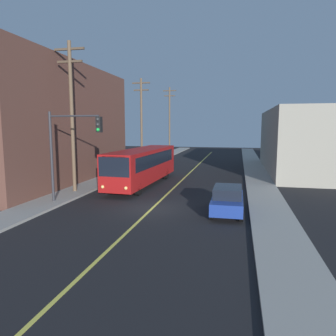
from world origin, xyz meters
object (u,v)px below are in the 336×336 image
Objects in this scene: traffic_signal_left_corner at (72,140)px; utility_pole_mid at (141,118)px; utility_pole_far at (170,118)px; utility_pole_near at (72,111)px; city_bus at (143,165)px; parked_car_blue at (227,200)px.

utility_pole_mid is at bearing 95.12° from traffic_signal_left_corner.
utility_pole_near is at bearing -90.34° from utility_pole_far.
utility_pole_near reaches higher than utility_pole_mid.
utility_pole_far is 37.30m from traffic_signal_left_corner.
traffic_signal_left_corner reaches higher than city_bus.
traffic_signal_left_corner is at bearing -179.99° from parked_car_blue.
utility_pole_far reaches higher than parked_car_blue.
utility_pole_mid is 0.94× the size of utility_pole_far.
utility_pole_near is 33.85m from utility_pole_far.
city_bus is 30.14m from utility_pole_far.
utility_pole_far is 1.99× the size of traffic_signal_left_corner.
utility_pole_near is (-4.26, -4.38, 4.52)m from city_bus.
parked_car_blue is 10.69m from traffic_signal_left_corner.
parked_car_blue is 13.54m from utility_pole_near.
utility_pole_far is at bearing 89.66° from utility_pole_near.
city_bus is 2.04× the size of traffic_signal_left_corner.
utility_pole_near is 4.31m from traffic_signal_left_corner.
city_bus is at bearing 45.78° from utility_pole_near.
utility_pole_mid is (-12.01, 21.27, 5.44)m from parked_car_blue.
utility_pole_mid is at bearing -91.08° from utility_pole_far.
parked_car_blue is at bearing -60.54° from utility_pole_mid.
city_bus is 1.08× the size of utility_pole_near.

